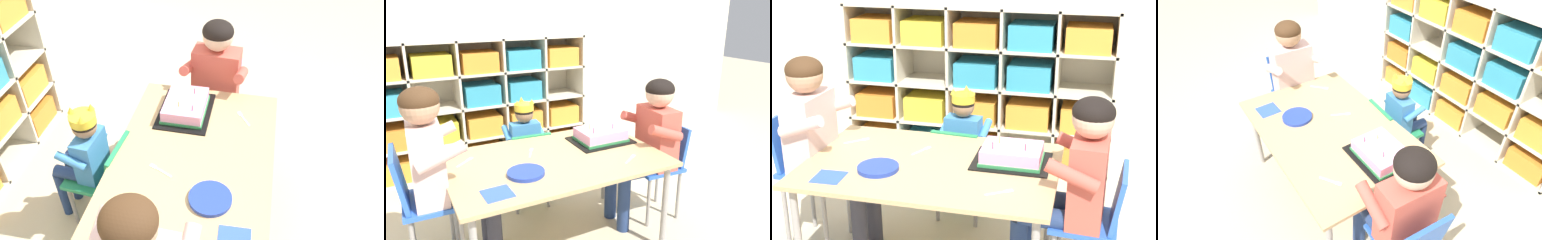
% 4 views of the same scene
% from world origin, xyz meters
% --- Properties ---
extents(ground, '(16.00, 16.00, 0.00)m').
position_xyz_m(ground, '(0.00, 0.00, 0.00)').
color(ground, beige).
extents(storage_cubby_shelf, '(1.99, 0.39, 1.18)m').
position_xyz_m(storage_cubby_shelf, '(-0.11, 1.47, 0.57)').
color(storage_cubby_shelf, beige).
rests_on(storage_cubby_shelf, ground).
extents(activity_table, '(1.26, 0.82, 0.59)m').
position_xyz_m(activity_table, '(0.00, 0.00, 0.55)').
color(activity_table, tan).
rests_on(activity_table, ground).
extents(classroom_chair_blue, '(0.32, 0.35, 0.61)m').
position_xyz_m(classroom_chair_blue, '(0.02, 0.51, 0.36)').
color(classroom_chair_blue, '#238451').
rests_on(classroom_chair_blue, ground).
extents(child_with_crown, '(0.31, 0.31, 0.83)m').
position_xyz_m(child_with_crown, '(0.03, 0.62, 0.51)').
color(child_with_crown, '#3D7FBC').
rests_on(child_with_crown, ground).
extents(classroom_chair_adult_side, '(0.33, 0.33, 0.77)m').
position_xyz_m(classroom_chair_adult_side, '(-0.75, 0.06, 0.48)').
color(classroom_chair_adult_side, blue).
rests_on(classroom_chair_adult_side, ground).
extents(adult_helper_seated, '(0.44, 0.41, 1.09)m').
position_xyz_m(adult_helper_seated, '(-0.63, 0.06, 0.68)').
color(adult_helper_seated, beige).
rests_on(adult_helper_seated, ground).
extents(guest_at_table_side, '(0.44, 0.42, 1.00)m').
position_xyz_m(guest_at_table_side, '(0.71, -0.00, 0.61)').
color(guest_at_table_side, '#D15647').
rests_on(guest_at_table_side, ground).
extents(birthday_cake_on_tray, '(0.39, 0.30, 0.12)m').
position_xyz_m(birthday_cake_on_tray, '(0.39, 0.12, 0.63)').
color(birthday_cake_on_tray, black).
rests_on(birthday_cake_on_tray, activity_table).
extents(paper_plate_stack, '(0.20, 0.20, 0.02)m').
position_xyz_m(paper_plate_stack, '(-0.23, -0.13, 0.61)').
color(paper_plate_stack, '#233DA3').
rests_on(paper_plate_stack, activity_table).
extents(paper_napkin_square, '(0.15, 0.15, 0.00)m').
position_xyz_m(paper_napkin_square, '(-0.42, -0.27, 0.60)').
color(paper_napkin_square, '#3356B7').
rests_on(paper_napkin_square, activity_table).
extents(fork_near_child_seat, '(0.12, 0.11, 0.00)m').
position_xyz_m(fork_near_child_seat, '(-0.48, 0.19, 0.60)').
color(fork_near_child_seat, white).
rests_on(fork_near_child_seat, activity_table).
extents(fork_beside_plate_stack, '(0.12, 0.09, 0.00)m').
position_xyz_m(fork_beside_plate_stack, '(0.39, -0.22, 0.60)').
color(fork_beside_plate_stack, white).
rests_on(fork_beside_plate_stack, activity_table).
extents(fork_at_table_front_edge, '(0.07, 0.13, 0.00)m').
position_xyz_m(fork_at_table_front_edge, '(-0.09, 0.15, 0.60)').
color(fork_at_table_front_edge, white).
rests_on(fork_at_table_front_edge, activity_table).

